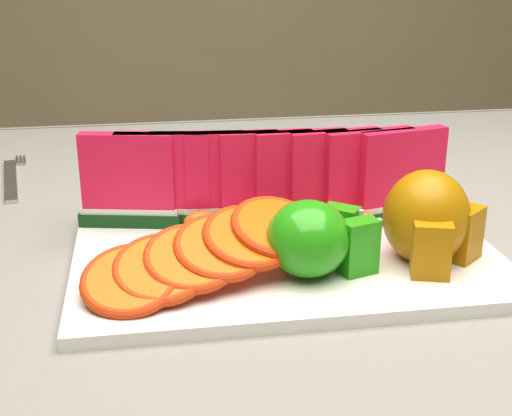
{
  "coord_description": "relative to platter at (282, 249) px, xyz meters",
  "views": [
    {
      "loc": [
        -0.12,
        -0.68,
        1.05
      ],
      "look_at": [
        -0.02,
        -0.05,
        0.81
      ],
      "focal_mm": 50.0,
      "sensor_mm": 36.0,
      "label": 1
    }
  ],
  "objects": [
    {
      "name": "platter",
      "position": [
        0.0,
        0.0,
        0.0
      ],
      "size": [
        0.4,
        0.3,
        0.01
      ],
      "color": "silver",
      "rests_on": "tablecloth"
    },
    {
      "name": "fork",
      "position": [
        -0.3,
        0.28,
        -0.0
      ],
      "size": [
        0.04,
        0.2,
        0.0
      ],
      "color": "silver",
      "rests_on": "tablecloth"
    },
    {
      "name": "watermelon_row",
      "position": [
        -0.01,
        0.06,
        0.05
      ],
      "size": [
        0.39,
        0.07,
        0.1
      ],
      "color": "#0B3E0B",
      "rests_on": "platter"
    },
    {
      "name": "tangerine_segments",
      "position": [
        0.01,
        0.02,
        0.02
      ],
      "size": [
        0.2,
        0.06,
        0.02
      ],
      "color": "orange",
      "rests_on": "platter"
    },
    {
      "name": "pear_cluster",
      "position": [
        0.13,
        -0.06,
        0.04
      ],
      "size": [
        0.1,
        0.1,
        0.09
      ],
      "color": "#B98C0D",
      "rests_on": "platter"
    },
    {
      "name": "tablecloth",
      "position": [
        -0.01,
        0.05,
        -0.05
      ],
      "size": [
        1.53,
        1.03,
        0.2
      ],
      "color": "gray",
      "rests_on": "table"
    },
    {
      "name": "orange_fan_front",
      "position": [
        -0.08,
        -0.07,
        0.03
      ],
      "size": [
        0.23,
        0.14,
        0.06
      ],
      "color": "#E93E00",
      "rests_on": "platter"
    },
    {
      "name": "side_plate",
      "position": [
        0.11,
        0.34,
        -0.0
      ],
      "size": [
        0.24,
        0.24,
        0.01
      ],
      "color": "silver",
      "rests_on": "tablecloth"
    },
    {
      "name": "orange_fan_back",
      "position": [
        -0.01,
        0.13,
        0.03
      ],
      "size": [
        0.28,
        0.1,
        0.04
      ],
      "color": "#E93E00",
      "rests_on": "platter"
    },
    {
      "name": "table",
      "position": [
        -0.01,
        0.05,
        -0.11
      ],
      "size": [
        1.4,
        0.9,
        0.75
      ],
      "color": "#4D361A",
      "rests_on": "ground"
    },
    {
      "name": "apple_cluster",
      "position": [
        0.02,
        -0.07,
        0.04
      ],
      "size": [
        0.11,
        0.09,
        0.07
      ],
      "color": "#268411",
      "rests_on": "platter"
    }
  ]
}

